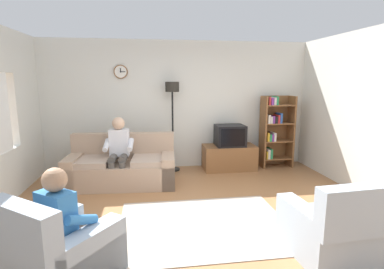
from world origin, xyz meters
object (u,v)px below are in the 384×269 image
armchair_near_window (61,254)px  person_on_couch (119,148)px  couch (122,168)px  person_in_left_armchair (66,218)px  bookshelf (274,130)px  floor_lamp (172,102)px  armchair_near_bookshelf (330,230)px  tv (230,135)px  tv_stand (229,157)px

armchair_near_window → person_on_couch: (0.31, 2.57, 0.41)m
couch → person_on_couch: person_on_couch is taller
person_on_couch → person_in_left_armchair: person_on_couch is taller
couch → armchair_near_window: (-0.34, -2.68, -0.02)m
couch → bookshelf: bookshelf is taller
floor_lamp → armchair_near_bookshelf: 3.83m
couch → person_in_left_armchair: 2.64m
person_on_couch → person_in_left_armchair: 2.52m
armchair_near_window → person_on_couch: 2.62m
floor_lamp → person_on_couch: 1.52m
couch → tv: bearing=15.5°
couch → person_in_left_armchair: person_in_left_armchair is taller
bookshelf → floor_lamp: size_ratio=0.84×
tv_stand → armchair_near_window: 4.17m
armchair_near_bookshelf → person_on_couch: size_ratio=0.75×
tv_stand → person_on_couch: person_on_couch is taller
floor_lamp → couch: bearing=-143.7°
bookshelf → armchair_near_window: size_ratio=1.31×
armchair_near_bookshelf → person_on_couch: 3.54m
tv_stand → armchair_near_bookshelf: size_ratio=1.18×
tv_stand → armchair_near_window: (-2.53, -3.31, 0.03)m
tv → person_on_couch: person_on_couch is taller
tv → bookshelf: (1.02, 0.10, 0.08)m
armchair_near_window → person_in_left_armchair: person_in_left_armchair is taller
tv → person_on_couch: 2.33m
tv → person_on_couch: (-2.22, -0.71, -0.04)m
floor_lamp → tv: bearing=-5.9°
couch → armchair_near_bookshelf: bearing=-47.5°
floor_lamp → bookshelf: bearing=-0.7°
armchair_near_window → person_on_couch: size_ratio=0.96×
tv_stand → armchair_near_bookshelf: 3.27m
tv_stand → person_on_couch: bearing=-161.6°
armchair_near_window → person_on_couch: bearing=83.2°
couch → bookshelf: size_ratio=1.26×
bookshelf → armchair_near_bookshelf: bearing=-103.4°
tv_stand → floor_lamp: size_ratio=0.59×
person_in_left_armchair → person_on_couch: bearing=84.2°
tv → bookshelf: bookshelf is taller
armchair_near_window → tv: bearing=52.5°
tv_stand → tv: size_ratio=1.83×
tv_stand → tv: 0.48m
armchair_near_window → person_in_left_armchair: (0.05, 0.07, 0.32)m
bookshelf → armchair_near_window: bearing=-136.4°
tv → bookshelf: bearing=5.4°
couch → person_on_couch: 0.40m
couch → tv: tv is taller
tv_stand → bookshelf: bearing=4.0°
tv_stand → bookshelf: size_ratio=0.71×
armchair_near_window → armchair_near_bookshelf: 2.76m
floor_lamp → person_in_left_armchair: bearing=-110.9°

